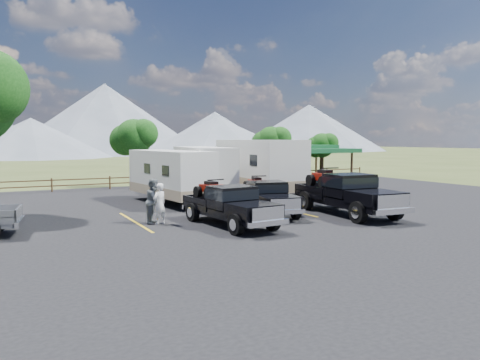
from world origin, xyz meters
name	(u,v)px	position (x,y,z in m)	size (l,w,h in m)	color
ground	(298,226)	(0.00, 0.00, 0.00)	(320.00, 320.00, 0.00)	#3A4A1F
asphalt_lot	(263,215)	(0.00, 3.00, 0.02)	(44.00, 34.00, 0.04)	black
stall_lines	(253,212)	(0.00, 4.00, 0.04)	(12.12, 5.50, 0.01)	gold
tree_ne_a	(271,142)	(8.97, 17.01, 3.48)	(3.11, 2.92, 4.76)	#301E12
tree_ne_b	(322,146)	(14.98, 18.01, 3.13)	(2.77, 2.59, 4.27)	#301E12
tree_north	(134,138)	(-2.03, 19.02, 3.83)	(3.46, 3.24, 5.25)	#301E12
rail_fence	(186,178)	(2.00, 18.50, 0.61)	(36.12, 0.12, 1.00)	brown
pavilion	(310,150)	(13.00, 17.00, 2.79)	(6.20, 6.20, 3.22)	brown
mountain_range	(13,121)	(-7.63, 105.98, 7.87)	(209.00, 71.00, 20.00)	slate
rig_left	(229,204)	(-2.63, 1.35, 0.95)	(2.41, 5.83, 1.90)	black
rig_center	(266,196)	(0.33, 3.28, 0.92)	(2.80, 5.68, 1.82)	black
rig_right	(346,192)	(3.74, 1.35, 1.11)	(2.70, 6.80, 2.23)	black
trailer_left	(171,176)	(-2.59, 8.99, 1.62)	(3.03, 8.74, 3.02)	white
trailer_center	(203,171)	(0.24, 10.89, 1.70)	(3.41, 9.18, 3.17)	white
trailer_right	(258,167)	(3.68, 9.86, 1.94)	(3.28, 10.47, 3.63)	white
person_a	(160,204)	(-5.19, 2.93, 0.93)	(0.65, 0.43, 1.79)	white
person_b	(154,201)	(-5.30, 3.33, 1.02)	(0.95, 0.74, 1.96)	slate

